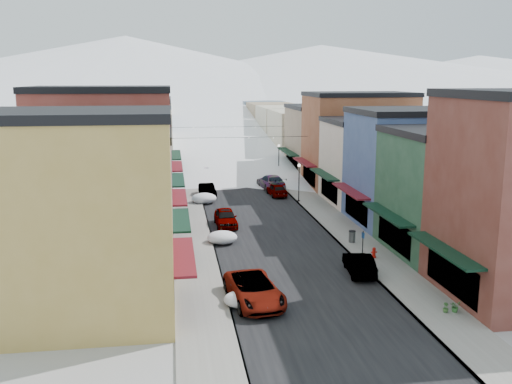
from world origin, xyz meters
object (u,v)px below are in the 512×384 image
object	(u,v)px
car_dark_hatch	(207,190)
car_silver_sedan	(226,218)
car_green_sedan	(359,264)
fire_hydrant	(374,253)
trash_can	(352,236)
car_white_suv	(254,290)
streetlamp_near	(299,178)

from	to	relation	value
car_dark_hatch	car_silver_sedan	bearing A→B (deg)	-92.05
car_green_sedan	fire_hydrant	bearing A→B (deg)	-119.77
car_dark_hatch	car_green_sedan	xyz separation A→B (m)	(8.60, -27.53, 0.02)
car_green_sedan	trash_can	size ratio (longest dim) A/B	4.63
car_white_suv	streetlamp_near	world-z (taller)	streetlamp_near
car_white_suv	car_green_sedan	bearing A→B (deg)	19.82
car_white_suv	car_silver_sedan	bearing A→B (deg)	82.83
car_silver_sedan	car_green_sedan	bearing A→B (deg)	-61.94
fire_hydrant	streetlamp_near	bearing A→B (deg)	93.46
car_dark_hatch	car_green_sedan	world-z (taller)	car_green_sedan
car_green_sedan	car_dark_hatch	bearing A→B (deg)	-66.37
car_dark_hatch	trash_can	world-z (taller)	car_dark_hatch
streetlamp_near	car_dark_hatch	bearing A→B (deg)	153.78
streetlamp_near	fire_hydrant	bearing A→B (deg)	-86.54
car_green_sedan	car_white_suv	bearing A→B (deg)	33.26
car_silver_sedan	car_dark_hatch	distance (m)	13.47
car_silver_sedan	car_dark_hatch	bearing A→B (deg)	92.48
car_dark_hatch	car_white_suv	bearing A→B (deg)	-94.00
fire_hydrant	trash_can	xyz separation A→B (m)	(-0.37, 4.07, 0.13)
car_white_suv	fire_hydrant	bearing A→B (deg)	27.55
car_silver_sedan	car_white_suv	bearing A→B (deg)	-90.92
car_dark_hatch	streetlamp_near	size ratio (longest dim) A/B	1.06
fire_hydrant	streetlamp_near	size ratio (longest dim) A/B	0.19
car_white_suv	car_dark_hatch	bearing A→B (deg)	84.29
trash_can	streetlamp_near	bearing A→B (deg)	93.02
car_green_sedan	car_silver_sedan	bearing A→B (deg)	-54.74
car_white_suv	car_dark_hatch	distance (m)	31.51
car_green_sedan	streetlamp_near	bearing A→B (deg)	-85.98
streetlamp_near	car_silver_sedan	bearing A→B (deg)	-134.79
fire_hydrant	car_silver_sedan	bearing A→B (deg)	131.52
car_green_sedan	streetlamp_near	xyz separation A→B (m)	(0.90, 22.85, 1.98)
car_silver_sedan	trash_can	distance (m)	11.90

